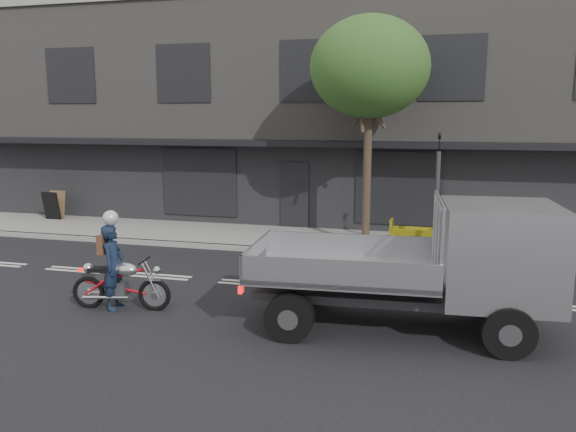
# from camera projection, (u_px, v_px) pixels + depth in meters

# --- Properties ---
(ground) EXTENTS (80.00, 80.00, 0.00)m
(ground) POSITION_uv_depth(u_px,v_px,m) (252.00, 284.00, 13.36)
(ground) COLOR black
(ground) RESTS_ON ground
(sidewalk) EXTENTS (32.00, 3.20, 0.15)m
(sidewalk) POSITION_uv_depth(u_px,v_px,m) (298.00, 239.00, 17.82)
(sidewalk) COLOR gray
(sidewalk) RESTS_ON ground
(kerb) EXTENTS (32.00, 0.20, 0.15)m
(kerb) POSITION_uv_depth(u_px,v_px,m) (285.00, 251.00, 16.30)
(kerb) COLOR gray
(kerb) RESTS_ON ground
(building_main) EXTENTS (26.00, 10.00, 8.00)m
(building_main) POSITION_uv_depth(u_px,v_px,m) (335.00, 115.00, 23.42)
(building_main) COLOR slate
(building_main) RESTS_ON ground
(street_tree) EXTENTS (3.40, 3.40, 6.74)m
(street_tree) POSITION_uv_depth(u_px,v_px,m) (370.00, 68.00, 15.89)
(street_tree) COLOR #382B21
(street_tree) RESTS_ON ground
(traffic_light_pole) EXTENTS (0.12, 0.12, 3.50)m
(traffic_light_pole) POSITION_uv_depth(u_px,v_px,m) (437.00, 201.00, 15.22)
(traffic_light_pole) COLOR #2D2D30
(traffic_light_pole) RESTS_ON ground
(motorcycle) EXTENTS (2.09, 0.61, 1.08)m
(motorcycle) POSITION_uv_depth(u_px,v_px,m) (121.00, 283.00, 11.51)
(motorcycle) COLOR black
(motorcycle) RESTS_ON ground
(rider) EXTENTS (0.51, 0.70, 1.76)m
(rider) POSITION_uv_depth(u_px,v_px,m) (113.00, 267.00, 11.49)
(rider) COLOR #131F35
(rider) RESTS_ON ground
(flatbed_ute) EXTENTS (5.56, 2.55, 2.52)m
(flatbed_ute) POSITION_uv_depth(u_px,v_px,m) (469.00, 257.00, 10.07)
(flatbed_ute) COLOR black
(flatbed_ute) RESTS_ON ground
(construction_barrier) EXTENTS (1.54, 0.64, 0.86)m
(construction_barrier) POSITION_uv_depth(u_px,v_px,m) (416.00, 235.00, 16.01)
(construction_barrier) COLOR yellow
(construction_barrier) RESTS_ON sidewalk
(sandwich_board) EXTENTS (0.67, 0.45, 1.04)m
(sandwich_board) POSITION_uv_depth(u_px,v_px,m) (51.00, 206.00, 20.70)
(sandwich_board) COLOR black
(sandwich_board) RESTS_ON sidewalk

